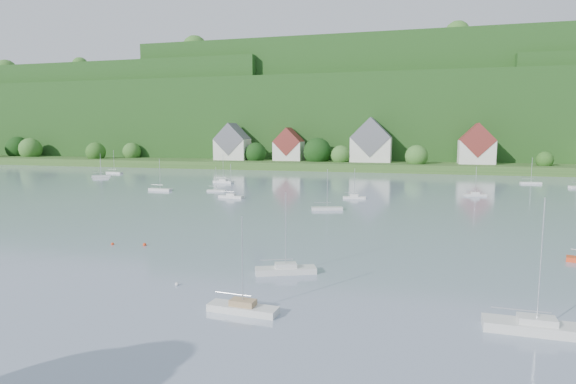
{
  "coord_description": "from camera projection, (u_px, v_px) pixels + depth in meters",
  "views": [
    {
      "loc": [
        23.61,
        -10.45,
        15.04
      ],
      "look_at": [
        0.49,
        75.0,
        4.0
      ],
      "focal_mm": 30.02,
      "sensor_mm": 36.0,
      "label": 1
    }
  ],
  "objects": [
    {
      "name": "far_shore_strip",
      "position": [
        362.0,
        163.0,
        209.38
      ],
      "size": [
        600.0,
        60.0,
        3.0
      ],
      "primitive_type": "cube",
      "color": "#2F5720",
      "rests_on": "ground"
    },
    {
      "name": "forested_ridge",
      "position": [
        377.0,
        118.0,
        272.31
      ],
      "size": [
        620.0,
        181.22,
        69.89
      ],
      "color": "#173912",
      "rests_on": "ground"
    },
    {
      "name": "village_building_0",
      "position": [
        232.0,
        145.0,
        210.19
      ],
      "size": [
        14.0,
        10.4,
        16.0
      ],
      "color": "silver",
      "rests_on": "far_shore_strip"
    },
    {
      "name": "village_building_1",
      "position": [
        289.0,
        147.0,
        205.72
      ],
      "size": [
        12.0,
        9.36,
        14.0
      ],
      "color": "silver",
      "rests_on": "far_shore_strip"
    },
    {
      "name": "village_building_2",
      "position": [
        371.0,
        144.0,
        195.51
      ],
      "size": [
        16.0,
        11.44,
        18.0
      ],
      "color": "silver",
      "rests_on": "far_shore_strip"
    },
    {
      "name": "village_building_3",
      "position": [
        477.0,
        147.0,
        183.33
      ],
      "size": [
        13.0,
        10.4,
        15.5
      ],
      "color": "silver",
      "rests_on": "far_shore_strip"
    },
    {
      "name": "near_sailboat_2",
      "position": [
        243.0,
        307.0,
        40.35
      ],
      "size": [
        6.16,
        2.16,
        8.17
      ],
      "rotation": [
        0.0,
        0.0,
        -0.08
      ],
      "color": "silver",
      "rests_on": "ground"
    },
    {
      "name": "near_sailboat_3",
      "position": [
        286.0,
        269.0,
        51.51
      ],
      "size": [
        6.67,
        4.19,
        8.74
      ],
      "rotation": [
        0.0,
        0.0,
        0.4
      ],
      "color": "silver",
      "rests_on": "ground"
    },
    {
      "name": "near_sailboat_4",
      "position": [
        536.0,
        326.0,
        36.24
      ],
      "size": [
        7.7,
        2.39,
        10.3
      ],
      "rotation": [
        0.0,
        0.0,
        -0.03
      ],
      "color": "silver",
      "rests_on": "ground"
    },
    {
      "name": "mooring_buoy_1",
      "position": [
        177.0,
        285.0,
        47.51
      ],
      "size": [
        0.4,
        0.4,
        0.4
      ],
      "primitive_type": "sphere",
      "color": "silver",
      "rests_on": "ground"
    },
    {
      "name": "mooring_buoy_3",
      "position": [
        145.0,
        246.0,
        64.15
      ],
      "size": [
        0.48,
        0.48,
        0.48
      ],
      "primitive_type": "sphere",
      "color": "red",
      "rests_on": "ground"
    },
    {
      "name": "mooring_buoy_5",
      "position": [
        113.0,
        245.0,
        64.65
      ],
      "size": [
        0.4,
        0.4,
        0.4
      ],
      "primitive_type": "sphere",
      "color": "red",
      "rests_on": "ground"
    },
    {
      "name": "far_sailboat_cluster",
      "position": [
        337.0,
        188.0,
        127.3
      ],
      "size": [
        185.55,
        66.86,
        8.71
      ],
      "color": "silver",
      "rests_on": "ground"
    }
  ]
}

